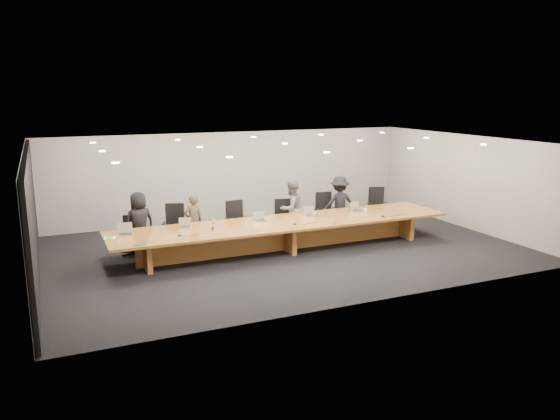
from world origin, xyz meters
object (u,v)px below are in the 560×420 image
at_px(person_b, 193,221).
at_px(conference_table, 285,230).
at_px(person_c, 291,209).
at_px(chair_far_right, 378,206).
at_px(mic_left, 180,235).
at_px(laptop_e, 358,206).
at_px(mic_center, 295,224).
at_px(chair_mid_right, 284,218).
at_px(chair_right, 326,212).
at_px(amber_mug, 213,228).
at_px(laptop_c, 260,216).
at_px(chair_mid_left, 237,222).
at_px(chair_left, 175,226).
at_px(laptop_d, 311,211).
at_px(water_bottle, 214,223).
at_px(av_box, 141,244).
at_px(chair_far_left, 132,235).
at_px(person_d, 339,204).
at_px(paper_cup_far, 365,210).
at_px(laptop_a, 125,229).
at_px(mic_right, 383,216).
at_px(person_a, 139,223).
at_px(laptop_b, 185,223).
at_px(paper_cup_near, 314,215).

bearing_deg(person_b, conference_table, 142.39).
bearing_deg(person_c, chair_far_right, 165.20).
height_order(person_c, mic_left, person_c).
xyz_separation_m(laptop_e, mic_center, (-2.31, -0.72, -0.12)).
xyz_separation_m(chair_mid_right, chair_right, (1.40, 0.04, 0.04)).
xyz_separation_m(conference_table, amber_mug, (-1.96, -0.09, 0.28)).
relative_size(conference_table, laptop_c, 29.26).
relative_size(conference_table, chair_mid_left, 7.77).
bearing_deg(chair_left, laptop_d, 1.24).
height_order(chair_right, water_bottle, chair_right).
height_order(amber_mug, av_box, amber_mug).
distance_m(laptop_e, av_box, 6.30).
bearing_deg(amber_mug, laptop_e, 5.64).
relative_size(chair_far_left, laptop_e, 2.97).
xyz_separation_m(chair_far_right, person_d, (-1.46, -0.13, 0.22)).
distance_m(chair_left, paper_cup_far, 5.27).
bearing_deg(laptop_e, chair_far_right, 22.28).
bearing_deg(amber_mug, paper_cup_far, 3.25).
bearing_deg(laptop_a, person_d, 10.38).
bearing_deg(mic_right, paper_cup_far, 99.12).
distance_m(chair_right, person_c, 1.20).
bearing_deg(av_box, chair_right, 25.17).
xyz_separation_m(conference_table, person_b, (-2.11, 1.19, 0.19)).
relative_size(conference_table, person_c, 5.57).
distance_m(conference_table, chair_left, 2.90).
xyz_separation_m(chair_mid_left, mic_left, (-1.94, -1.48, 0.19)).
height_order(chair_mid_right, mic_left, chair_mid_right).
distance_m(person_b, av_box, 2.52).
relative_size(laptop_d, mic_right, 2.36).
xyz_separation_m(person_c, mic_left, (-3.56, -1.45, -0.04)).
height_order(person_a, laptop_a, person_a).
relative_size(laptop_d, laptop_e, 0.96).
distance_m(chair_far_left, person_a, 0.36).
distance_m(amber_mug, mic_center, 2.09).
bearing_deg(chair_mid_left, chair_mid_right, 0.23).
distance_m(chair_right, laptop_b, 4.51).
bearing_deg(amber_mug, mic_center, -8.04).
relative_size(water_bottle, mic_center, 1.51).
relative_size(person_a, person_c, 0.99).
distance_m(person_c, amber_mug, 2.96).
height_order(chair_far_left, person_d, person_d).
relative_size(person_a, av_box, 7.03).
distance_m(conference_table, chair_far_left, 3.89).
relative_size(conference_table, paper_cup_near, 108.57).
distance_m(laptop_b, paper_cup_far, 5.09).
relative_size(person_a, water_bottle, 8.30).
distance_m(laptop_c, mic_right, 3.34).
bearing_deg(person_c, mic_left, 3.81).
xyz_separation_m(person_c, av_box, (-4.52, -1.83, -0.04)).
relative_size(chair_far_left, paper_cup_near, 12.10).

